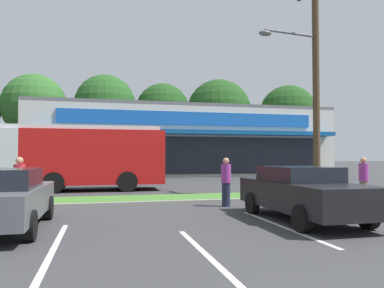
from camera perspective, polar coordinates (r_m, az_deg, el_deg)
The scene contains 17 objects.
grass_median at distance 15.02m, azimuth -4.10°, elevation -8.30°, with size 56.00×2.20×0.12m, color #427A2D.
curb_lip at distance 13.83m, azimuth -3.25°, elevation -8.85°, with size 56.00×0.24×0.12m, color gray.
parking_stripe_0 at distance 7.81m, azimuth -20.25°, elevation -14.59°, with size 0.12×4.80×0.01m, color silver.
parking_stripe_1 at distance 6.60m, azimuth 2.96°, elevation -17.11°, with size 0.12×4.80×0.01m, color silver.
parking_stripe_2 at distance 9.74m, azimuth 13.48°, elevation -12.09°, with size 0.12×4.80×0.01m, color silver.
storefront_building at distance 37.09m, azimuth -1.98°, elevation 0.34°, with size 27.39×12.47×6.36m.
tree_mid_left at distance 47.16m, azimuth -22.88°, elevation 5.37°, with size 7.33×7.33×11.25m.
tree_mid at distance 47.20m, azimuth -13.09°, elevation 5.76°, with size 7.42×7.42×11.71m.
tree_mid_right at distance 48.01m, azimuth -4.49°, elevation 5.11°, with size 6.84×6.84×11.02m.
tree_right at distance 47.50m, azimuth 4.10°, elevation 4.90°, with size 8.12×8.12×11.42m.
tree_far_right at distance 48.92m, azimuth 14.44°, elevation 4.44°, with size 7.20×7.20×10.70m.
utility_pole at distance 17.57m, azimuth 17.98°, elevation 9.68°, with size 3.09×2.40×9.77m.
city_bus at distance 20.07m, azimuth -22.52°, elevation -1.66°, with size 12.50×2.74×3.25m.
car_0 at distance 10.70m, azimuth 16.45°, elevation -7.02°, with size 1.97×4.68×1.45m.
pedestrian_near_bench at distance 15.43m, azimuth 24.67°, elevation -5.00°, with size 0.34×0.34×1.70m.
pedestrian_by_pole at distance 13.12m, azimuth 5.20°, elevation -5.76°, with size 0.34×0.34×1.69m.
pedestrian_mid at distance 12.83m, azimuth -24.82°, elevation -5.62°, with size 0.35×0.35×1.72m.
Camera 1 is at (-2.50, -0.72, 1.73)m, focal length 35.04 mm.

